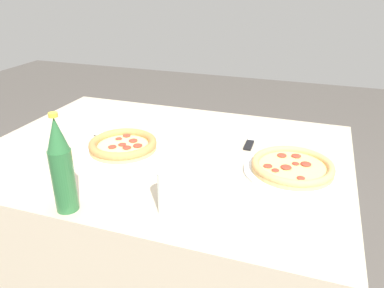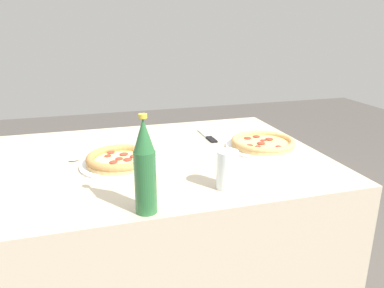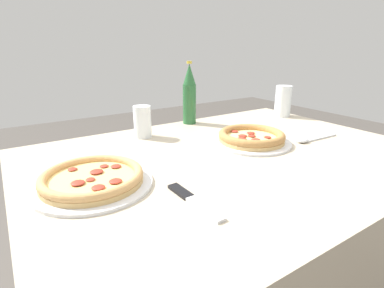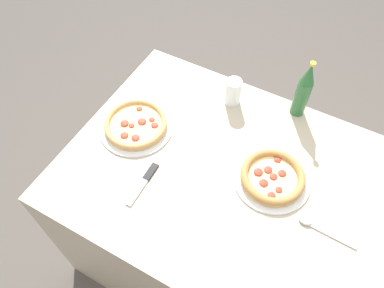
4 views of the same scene
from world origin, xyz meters
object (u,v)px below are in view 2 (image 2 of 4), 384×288
knife (208,136)px  glass_cola (227,171)px  pizza_pepperoni (263,143)px  spoon (61,160)px  pizza_salami (120,160)px  beer_bottle (145,168)px

knife → glass_cola: bearing=-102.3°
pizza_pepperoni → spoon: bearing=175.2°
knife → pizza_salami: bearing=-150.1°
beer_bottle → knife: size_ratio=1.39×
glass_cola → spoon: size_ratio=0.58×
pizza_salami → beer_bottle: beer_bottle is taller
pizza_pepperoni → beer_bottle: bearing=-143.9°
pizza_pepperoni → spoon: (-0.75, 0.06, -0.01)m
pizza_salami → knife: size_ratio=1.45×
glass_cola → knife: glass_cola is taller
pizza_pepperoni → beer_bottle: 0.66m
glass_cola → beer_bottle: beer_bottle is taller
beer_bottle → spoon: size_ratio=1.32×
pizza_pepperoni → beer_bottle: size_ratio=1.11×
glass_cola → knife: size_ratio=0.62×
knife → pizza_pepperoni: bearing=-50.2°
pizza_pepperoni → knife: 0.25m
glass_cola → beer_bottle: size_ratio=0.44×
pizza_salami → knife: pizza_salami is taller
pizza_pepperoni → knife: size_ratio=1.54×
glass_cola → knife: bearing=77.7°
glass_cola → pizza_salami: bearing=136.1°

